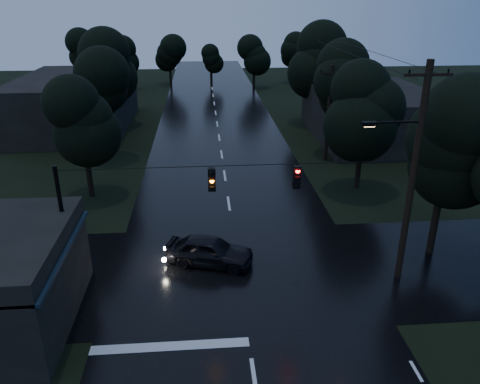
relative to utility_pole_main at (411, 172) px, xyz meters
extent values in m
cube|color=black|center=(-7.41, 19.00, -5.26)|extent=(12.00, 120.00, 0.02)
cube|color=black|center=(-7.41, 1.00, -5.26)|extent=(60.00, 9.00, 0.02)
cube|color=black|center=(-14.41, -2.00, -2.06)|extent=(0.30, 7.00, 0.15)
cylinder|color=black|center=(-14.61, -5.00, -3.76)|extent=(0.10, 0.10, 3.00)
cylinder|color=black|center=(-14.61, 1.00, -3.76)|extent=(0.10, 0.10, 3.00)
cube|color=#FFD766|center=(-14.46, -3.50, -2.76)|extent=(0.06, 1.60, 0.50)
cube|color=#FFD766|center=(-14.46, -0.80, -2.76)|extent=(0.06, 1.20, 0.50)
cube|color=black|center=(6.59, 23.00, -3.06)|extent=(10.00, 14.00, 4.40)
cube|color=black|center=(-21.41, 29.00, -2.76)|extent=(10.00, 16.00, 5.00)
cylinder|color=black|center=(0.09, 0.00, -0.26)|extent=(0.30, 0.30, 10.00)
cube|color=black|center=(0.09, 0.00, 4.14)|extent=(2.00, 0.12, 0.12)
cylinder|color=black|center=(-1.01, 0.00, 2.24)|extent=(2.20, 0.10, 0.10)
cube|color=black|center=(-2.11, 0.00, 2.19)|extent=(0.60, 0.25, 0.18)
cube|color=#FFB266|center=(-2.11, 0.00, 2.09)|extent=(0.45, 0.18, 0.03)
cylinder|color=black|center=(0.89, 17.00, -1.51)|extent=(0.30, 0.30, 7.50)
cube|color=black|center=(0.89, 17.00, 1.64)|extent=(2.00, 0.12, 0.12)
cylinder|color=black|center=(-14.91, 0.00, -2.26)|extent=(0.18, 0.18, 6.00)
cylinder|color=black|center=(-7.41, 0.00, 0.54)|extent=(15.00, 0.03, 0.03)
cube|color=black|center=(-8.61, 0.00, -0.06)|extent=(0.32, 0.25, 1.00)
sphere|color=orange|center=(-8.61, -0.15, -0.06)|extent=(0.18, 0.18, 0.18)
cube|color=black|center=(-5.01, 0.00, -0.06)|extent=(0.32, 0.25, 1.00)
sphere|color=#FF0C07|center=(-5.01, -0.15, -0.06)|extent=(0.18, 0.18, 0.18)
cylinder|color=black|center=(2.59, 2.00, -3.86)|extent=(0.36, 0.36, 2.80)
sphere|color=black|center=(2.59, 2.00, -0.46)|extent=(4.48, 4.48, 4.48)
sphere|color=black|center=(2.59, 2.00, 0.74)|extent=(4.48, 4.48, 4.48)
sphere|color=black|center=(2.59, 2.00, 1.94)|extent=(4.48, 4.48, 4.48)
cylinder|color=black|center=(-16.41, 11.00, -4.03)|extent=(0.36, 0.36, 2.45)
sphere|color=black|center=(-16.41, 11.00, -1.06)|extent=(3.92, 3.92, 3.92)
sphere|color=black|center=(-16.41, 11.00, -0.01)|extent=(3.92, 3.92, 3.92)
sphere|color=black|center=(-16.41, 11.00, 1.04)|extent=(3.92, 3.92, 3.92)
cylinder|color=black|center=(-17.01, 19.00, -3.95)|extent=(0.36, 0.36, 2.62)
sphere|color=black|center=(-17.01, 19.00, -0.76)|extent=(4.20, 4.20, 4.20)
sphere|color=black|center=(-17.01, 19.00, 0.37)|extent=(4.20, 4.20, 4.20)
sphere|color=black|center=(-17.01, 19.00, 1.49)|extent=(4.20, 4.20, 4.20)
cylinder|color=black|center=(-17.61, 29.00, -3.86)|extent=(0.36, 0.36, 2.80)
sphere|color=black|center=(-17.61, 29.00, -0.46)|extent=(4.48, 4.48, 4.48)
sphere|color=black|center=(-17.61, 29.00, 0.74)|extent=(4.48, 4.48, 4.48)
sphere|color=black|center=(-17.61, 29.00, 1.94)|extent=(4.48, 4.48, 4.48)
cylinder|color=black|center=(1.59, 11.00, -3.95)|extent=(0.36, 0.36, 2.62)
sphere|color=black|center=(1.59, 11.00, -0.76)|extent=(4.20, 4.20, 4.20)
sphere|color=black|center=(1.59, 11.00, 0.37)|extent=(4.20, 4.20, 4.20)
sphere|color=black|center=(1.59, 11.00, 1.49)|extent=(4.20, 4.20, 4.20)
cylinder|color=black|center=(2.19, 19.00, -3.86)|extent=(0.36, 0.36, 2.80)
sphere|color=black|center=(2.19, 19.00, -0.46)|extent=(4.48, 4.48, 4.48)
sphere|color=black|center=(2.19, 19.00, 0.74)|extent=(4.48, 4.48, 4.48)
sphere|color=black|center=(2.19, 19.00, 1.94)|extent=(4.48, 4.48, 4.48)
cylinder|color=black|center=(2.79, 29.00, -3.77)|extent=(0.36, 0.36, 2.97)
sphere|color=black|center=(2.79, 29.00, -0.16)|extent=(4.76, 4.76, 4.76)
sphere|color=black|center=(2.79, 29.00, 1.12)|extent=(4.76, 4.76, 4.76)
sphere|color=black|center=(2.79, 29.00, 2.39)|extent=(4.76, 4.76, 4.76)
imported|color=black|center=(-8.78, 1.86, -4.53)|extent=(4.62, 2.93, 1.47)
camera|label=1|loc=(-8.92, -18.22, 7.06)|focal=35.00mm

